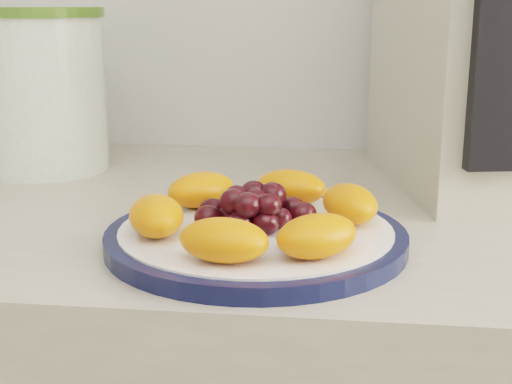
# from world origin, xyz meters

# --- Properties ---
(plate_rim) EXTENTS (0.27, 0.27, 0.01)m
(plate_rim) POSITION_xyz_m (-0.02, 1.05, 0.91)
(plate_rim) COLOR #0E1435
(plate_rim) RESTS_ON counter
(plate_face) EXTENTS (0.24, 0.24, 0.02)m
(plate_face) POSITION_xyz_m (-0.02, 1.05, 0.91)
(plate_face) COLOR white
(plate_face) RESTS_ON counter
(canister) EXTENTS (0.17, 0.17, 0.19)m
(canister) POSITION_xyz_m (-0.33, 1.32, 1.00)
(canister) COLOR #497223
(canister) RESTS_ON counter
(canister_lid) EXTENTS (0.18, 0.18, 0.01)m
(canister_lid) POSITION_xyz_m (-0.33, 1.32, 1.10)
(canister_lid) COLOR #4C7025
(canister_lid) RESTS_ON canister
(appliance_body) EXTENTS (0.27, 0.34, 0.38)m
(appliance_body) POSITION_xyz_m (0.22, 1.31, 1.09)
(appliance_body) COLOR #B3AF99
(appliance_body) RESTS_ON counter
(appliance_panel) EXTENTS (0.07, 0.03, 0.28)m
(appliance_panel) POSITION_xyz_m (0.20, 1.14, 1.10)
(appliance_panel) COLOR black
(appliance_panel) RESTS_ON appliance_body
(fruit_plate) EXTENTS (0.23, 0.23, 0.04)m
(fruit_plate) POSITION_xyz_m (-0.02, 1.04, 0.93)
(fruit_plate) COLOR #FF650C
(fruit_plate) RESTS_ON plate_face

